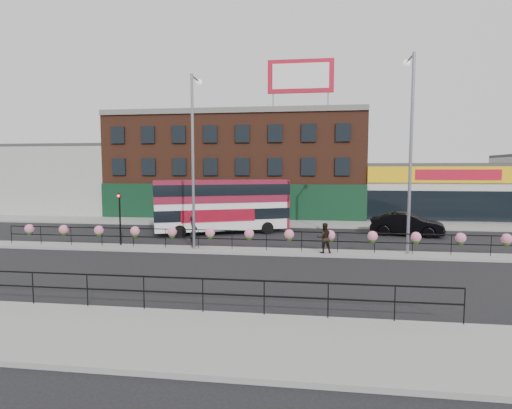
# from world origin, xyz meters

# --- Properties ---
(ground) EXTENTS (120.00, 120.00, 0.00)m
(ground) POSITION_xyz_m (0.00, 0.00, 0.00)
(ground) COLOR black
(ground) RESTS_ON ground
(south_pavement) EXTENTS (60.00, 4.00, 0.15)m
(south_pavement) POSITION_xyz_m (0.00, -12.00, 0.07)
(south_pavement) COLOR gray
(south_pavement) RESTS_ON ground
(north_pavement) EXTENTS (60.00, 4.00, 0.15)m
(north_pavement) POSITION_xyz_m (0.00, 12.00, 0.07)
(north_pavement) COLOR gray
(north_pavement) RESTS_ON ground
(median) EXTENTS (60.00, 1.60, 0.15)m
(median) POSITION_xyz_m (0.00, 0.00, 0.07)
(median) COLOR gray
(median) RESTS_ON ground
(yellow_line_inner) EXTENTS (60.00, 0.10, 0.01)m
(yellow_line_inner) POSITION_xyz_m (0.00, -9.70, 0.01)
(yellow_line_inner) COLOR gold
(yellow_line_inner) RESTS_ON ground
(yellow_line_outer) EXTENTS (60.00, 0.10, 0.01)m
(yellow_line_outer) POSITION_xyz_m (0.00, -9.88, 0.01)
(yellow_line_outer) COLOR gold
(yellow_line_outer) RESTS_ON ground
(brick_building) EXTENTS (25.00, 12.21, 10.30)m
(brick_building) POSITION_xyz_m (-4.00, 19.96, 5.13)
(brick_building) COLOR brown
(brick_building) RESTS_ON ground
(supermarket) EXTENTS (15.00, 12.25, 5.30)m
(supermarket) POSITION_xyz_m (16.00, 19.90, 2.65)
(supermarket) COLOR silver
(supermarket) RESTS_ON ground
(warehouse_west) EXTENTS (15.50, 12.00, 7.30)m
(warehouse_west) POSITION_xyz_m (-24.25, 20.00, 3.65)
(warehouse_west) COLOR #AAABA6
(warehouse_west) RESTS_ON ground
(billboard) EXTENTS (6.00, 0.29, 4.40)m
(billboard) POSITION_xyz_m (2.50, 14.99, 13.18)
(billboard) COLOR red
(billboard) RESTS_ON brick_building
(median_railing) EXTENTS (30.04, 0.56, 1.23)m
(median_railing) POSITION_xyz_m (-0.00, 0.00, 1.05)
(median_railing) COLOR black
(median_railing) RESTS_ON median
(south_railing) EXTENTS (20.04, 0.05, 1.12)m
(south_railing) POSITION_xyz_m (-2.00, -10.10, 0.96)
(south_railing) COLOR black
(south_railing) RESTS_ON south_pavement
(double_decker_bus) EXTENTS (9.98, 5.98, 3.98)m
(double_decker_bus) POSITION_xyz_m (-2.96, 6.45, 2.45)
(double_decker_bus) COLOR white
(double_decker_bus) RESTS_ON ground
(car) EXTENTS (4.05, 5.81, 1.65)m
(car) POSITION_xyz_m (10.39, 7.28, 0.82)
(car) COLOR black
(car) RESTS_ON ground
(pedestrian_a) EXTENTS (0.70, 0.48, 1.84)m
(pedestrian_a) POSITION_xyz_m (-3.41, 0.44, 1.07)
(pedestrian_a) COLOR black
(pedestrian_a) RESTS_ON median
(pedestrian_b) EXTENTS (1.02, 0.90, 1.67)m
(pedestrian_b) POSITION_xyz_m (4.24, -0.29, 0.98)
(pedestrian_b) COLOR black
(pedestrian_b) RESTS_ON median
(lamp_column_west) EXTENTS (0.36, 1.75, 9.99)m
(lamp_column_west) POSITION_xyz_m (-3.24, 0.17, 6.07)
(lamp_column_west) COLOR slate
(lamp_column_west) RESTS_ON median
(lamp_column_east) EXTENTS (0.39, 1.89, 10.79)m
(lamp_column_east) POSITION_xyz_m (8.77, 0.36, 6.55)
(lamp_column_east) COLOR slate
(lamp_column_east) RESTS_ON median
(traffic_light_median) EXTENTS (0.15, 0.28, 3.65)m
(traffic_light_median) POSITION_xyz_m (-8.00, 0.39, 2.47)
(traffic_light_median) COLOR black
(traffic_light_median) RESTS_ON median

